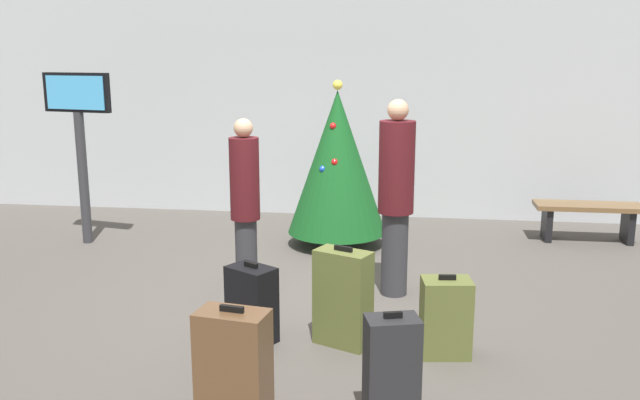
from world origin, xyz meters
The scene contains 12 objects.
ground_plane centered at (0.00, 0.00, 0.00)m, with size 16.00×16.00×0.00m, color #514C47.
back_wall centered at (0.00, 3.63, 1.62)m, with size 16.00×0.20×3.25m, color #B7BCC1.
holiday_tree centered at (0.14, 1.95, 1.04)m, with size 1.21×1.21×2.02m.
flight_info_kiosk centered at (-2.98, 1.63, 1.47)m, with size 0.90×0.25×2.10m.
waiting_bench centered at (3.26, 2.55, 0.35)m, with size 1.31×0.44×0.48m.
traveller_0 centered at (-0.56, 0.16, 0.92)m, with size 0.40×0.40×1.73m.
traveller_1 centered at (0.90, 0.30, 1.02)m, with size 0.40×0.40×1.91m.
suitcase_0 centered at (-0.23, -0.98, 0.32)m, with size 0.46×0.42×0.68m.
suitcase_1 centered at (0.95, -2.14, 0.37)m, with size 0.38×0.31×0.78m.
suitcase_2 centered at (1.34, -1.03, 0.31)m, with size 0.41×0.33×0.66m.
suitcase_3 centered at (-0.07, -2.16, 0.37)m, with size 0.49×0.33×0.77m.
suitcase_4 centered at (0.52, -0.94, 0.40)m, with size 0.50×0.40×0.83m.
Camera 1 is at (1.03, -6.07, 2.34)m, focal length 37.83 mm.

